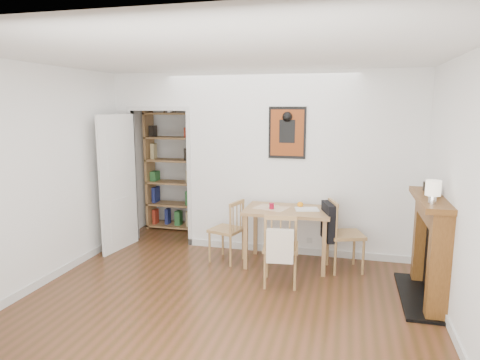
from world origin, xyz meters
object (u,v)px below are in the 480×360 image
(dining_table, at_px, (288,216))
(ceramic_jar_a, at_px, (436,191))
(orange_fruit, at_px, (300,205))
(mantel_lamp, at_px, (433,189))
(red_glass, at_px, (272,206))
(chair_left, at_px, (226,230))
(fireplace, at_px, (431,245))
(chair_right, at_px, (344,234))
(bookshelf, at_px, (171,171))
(chair_front, at_px, (281,248))
(ceramic_jar_b, at_px, (427,186))
(notebook, at_px, (307,209))

(dining_table, distance_m, ceramic_jar_a, 1.87)
(orange_fruit, xyz_separation_m, mantel_lamp, (1.43, -1.15, 0.50))
(red_glass, xyz_separation_m, mantel_lamp, (1.78, -0.96, 0.49))
(chair_left, height_order, ceramic_jar_a, ceramic_jar_a)
(chair_left, distance_m, fireplace, 2.57)
(chair_right, height_order, orange_fruit, chair_right)
(dining_table, bearing_deg, chair_right, -1.13)
(dining_table, xyz_separation_m, chair_left, (-0.83, -0.07, -0.24))
(dining_table, distance_m, bookshelf, 2.55)
(chair_front, relative_size, ceramic_jar_b, 8.73)
(chair_right, height_order, bookshelf, bookshelf)
(chair_right, xyz_separation_m, bookshelf, (-2.94, 1.27, 0.52))
(notebook, bearing_deg, chair_front, -108.38)
(dining_table, relative_size, ceramic_jar_b, 10.98)
(fireplace, distance_m, ceramic_jar_a, 0.60)
(chair_front, bearing_deg, chair_right, 42.45)
(mantel_lamp, bearing_deg, fireplace, 75.84)
(dining_table, bearing_deg, chair_front, -88.62)
(bookshelf, xyz_separation_m, ceramic_jar_a, (3.88, -1.86, 0.21))
(dining_table, relative_size, bookshelf, 0.56)
(chair_left, relative_size, notebook, 2.89)
(chair_left, distance_m, orange_fruit, 1.07)
(chair_front, relative_size, mantel_lamp, 3.80)
(chair_left, height_order, chair_right, chair_right)
(chair_left, relative_size, fireplace, 0.69)
(chair_left, relative_size, ceramic_jar_b, 8.43)
(chair_right, relative_size, chair_front, 1.04)
(chair_front, height_order, bookshelf, bookshelf)
(chair_left, relative_size, chair_front, 0.96)
(chair_left, height_order, mantel_lamp, mantel_lamp)
(chair_right, bearing_deg, dining_table, 178.87)
(red_glass, bearing_deg, orange_fruit, 27.93)
(bookshelf, height_order, ceramic_jar_b, bookshelf)
(ceramic_jar_a, bearing_deg, chair_left, 168.14)
(dining_table, bearing_deg, fireplace, -21.21)
(chair_left, bearing_deg, dining_table, 4.82)
(orange_fruit, relative_size, mantel_lamp, 0.34)
(notebook, relative_size, mantel_lamp, 1.27)
(dining_table, bearing_deg, orange_fruit, 40.68)
(chair_front, xyz_separation_m, red_glass, (-0.22, 0.61, 0.36))
(dining_table, bearing_deg, mantel_lamp, -32.88)
(dining_table, relative_size, orange_fruit, 14.12)
(chair_front, xyz_separation_m, notebook, (0.23, 0.69, 0.32))
(orange_fruit, distance_m, mantel_lamp, 1.90)
(ceramic_jar_a, xyz_separation_m, ceramic_jar_b, (-0.05, 0.29, -0.00))
(red_glass, xyz_separation_m, orange_fruit, (0.36, 0.19, -0.00))
(chair_right, bearing_deg, notebook, 175.96)
(chair_front, height_order, red_glass, chair_front)
(bookshelf, relative_size, fireplace, 1.63)
(chair_left, xyz_separation_m, notebook, (1.08, 0.09, 0.34))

